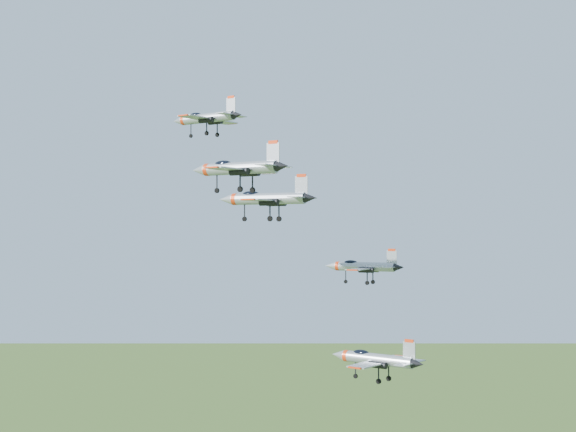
% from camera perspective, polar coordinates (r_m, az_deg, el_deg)
% --- Properties ---
extents(jet_lead, '(13.71, 11.54, 3.68)m').
position_cam_1_polar(jet_lead, '(124.05, -5.89, 6.95)').
color(jet_lead, '#9BA1A7').
extents(jet_left_high, '(13.27, 10.95, 3.55)m').
position_cam_1_polar(jet_left_high, '(96.79, -1.63, 1.26)').
color(jet_left_high, '#9BA1A7').
extents(jet_right_high, '(12.50, 10.46, 3.35)m').
position_cam_1_polar(jet_right_high, '(85.10, -3.63, 3.43)').
color(jet_right_high, '#9BA1A7').
extents(jet_left_low, '(11.20, 9.27, 2.99)m').
position_cam_1_polar(jet_left_low, '(105.91, 5.32, -3.59)').
color(jet_left_low, '#9BA1A7').
extents(jet_right_low, '(11.46, 9.71, 3.10)m').
position_cam_1_polar(jet_right_low, '(88.57, 6.20, -10.06)').
color(jet_right_low, '#9BA1A7').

